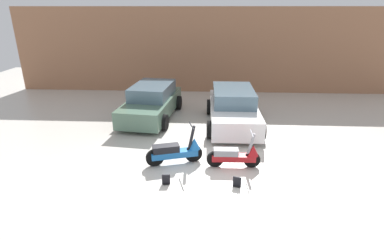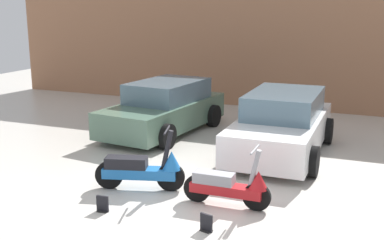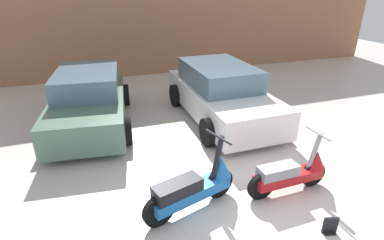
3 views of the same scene
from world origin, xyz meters
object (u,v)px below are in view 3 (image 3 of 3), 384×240
scooter_front_left (195,186)px  car_rear_left (90,99)px  scooter_front_right (292,172)px  placard_near_right_scooter (330,226)px  car_rear_center (221,93)px

scooter_front_left → car_rear_left: car_rear_left is taller
scooter_front_right → scooter_front_left: bearing=174.6°
car_rear_left → placard_near_right_scooter: car_rear_left is taller
scooter_front_right → car_rear_left: bearing=126.5°
scooter_front_right → car_rear_center: car_rear_center is taller
car_rear_left → car_rear_center: size_ratio=1.01×
scooter_front_left → car_rear_center: size_ratio=0.39×
scooter_front_right → car_rear_left: car_rear_left is taller
scooter_front_left → placard_near_right_scooter: 1.92m
scooter_front_right → placard_near_right_scooter: size_ratio=5.55×
car_rear_left → placard_near_right_scooter: bearing=38.1°
car_rear_center → placard_near_right_scooter: car_rear_center is taller
scooter_front_left → car_rear_center: (1.76, 3.04, 0.24)m
scooter_front_left → placard_near_right_scooter: size_ratio=5.91×
car_rear_center → car_rear_left: bearing=-102.2°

